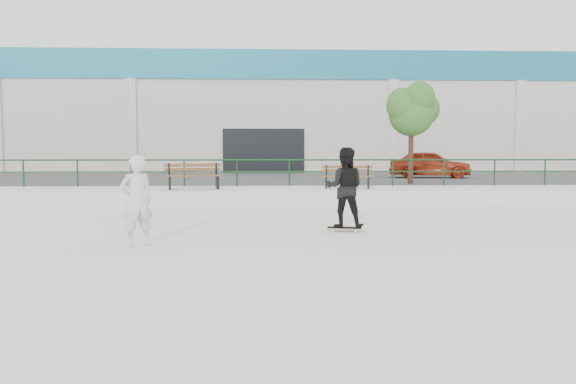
{
  "coord_description": "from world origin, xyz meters",
  "views": [
    {
      "loc": [
        0.05,
        -10.64,
        1.86
      ],
      "look_at": [
        0.58,
        2.0,
        0.92
      ],
      "focal_mm": 35.0,
      "sensor_mm": 36.0,
      "label": 1
    }
  ],
  "objects_px": {
    "standing_skater": "(345,187)",
    "seated_skater": "(137,201)",
    "bench_left": "(194,176)",
    "tree": "(412,108)",
    "red_car": "(430,164)",
    "skateboard": "(344,228)",
    "bench_right": "(347,177)"
  },
  "relations": [
    {
      "from": "standing_skater",
      "to": "seated_skater",
      "type": "xyz_separation_m",
      "value": [
        -4.32,
        -1.85,
        -0.13
      ]
    },
    {
      "from": "bench_left",
      "to": "bench_right",
      "type": "bearing_deg",
      "value": -9.43
    },
    {
      "from": "bench_left",
      "to": "tree",
      "type": "bearing_deg",
      "value": 5.35
    },
    {
      "from": "tree",
      "to": "seated_skater",
      "type": "relative_size",
      "value": 2.3
    },
    {
      "from": "bench_left",
      "to": "standing_skater",
      "type": "height_order",
      "value": "standing_skater"
    },
    {
      "from": "bench_right",
      "to": "tree",
      "type": "relative_size",
      "value": 0.46
    },
    {
      "from": "skateboard",
      "to": "bench_right",
      "type": "bearing_deg",
      "value": 92.16
    },
    {
      "from": "standing_skater",
      "to": "seated_skater",
      "type": "relative_size",
      "value": 1.04
    },
    {
      "from": "skateboard",
      "to": "standing_skater",
      "type": "distance_m",
      "value": 0.94
    },
    {
      "from": "bench_right",
      "to": "red_car",
      "type": "relative_size",
      "value": 0.46
    },
    {
      "from": "red_car",
      "to": "tree",
      "type": "bearing_deg",
      "value": 166.12
    },
    {
      "from": "tree",
      "to": "red_car",
      "type": "xyz_separation_m",
      "value": [
        2.32,
        5.25,
        -2.37
      ]
    },
    {
      "from": "bench_right",
      "to": "red_car",
      "type": "xyz_separation_m",
      "value": [
        5.28,
        7.64,
        0.27
      ]
    },
    {
      "from": "bench_left",
      "to": "skateboard",
      "type": "xyz_separation_m",
      "value": [
        4.34,
        -7.06,
        -0.88
      ]
    },
    {
      "from": "bench_right",
      "to": "seated_skater",
      "type": "height_order",
      "value": "seated_skater"
    },
    {
      "from": "bench_right",
      "to": "skateboard",
      "type": "xyz_separation_m",
      "value": [
        -1.14,
        -7.3,
        -0.84
      ]
    },
    {
      "from": "tree",
      "to": "seated_skater",
      "type": "bearing_deg",
      "value": -126.12
    },
    {
      "from": "bench_left",
      "to": "tree",
      "type": "xyz_separation_m",
      "value": [
        8.44,
        2.64,
        2.59
      ]
    },
    {
      "from": "red_car",
      "to": "standing_skater",
      "type": "bearing_deg",
      "value": 166.71
    },
    {
      "from": "seated_skater",
      "to": "standing_skater",
      "type": "bearing_deg",
      "value": 173.0
    },
    {
      "from": "bench_left",
      "to": "red_car",
      "type": "relative_size",
      "value": 0.52
    },
    {
      "from": "red_car",
      "to": "seated_skater",
      "type": "bearing_deg",
      "value": 157.35
    },
    {
      "from": "tree",
      "to": "bench_right",
      "type": "bearing_deg",
      "value": -141.05
    },
    {
      "from": "red_car",
      "to": "standing_skater",
      "type": "distance_m",
      "value": 16.26
    },
    {
      "from": "bench_left",
      "to": "red_car",
      "type": "xyz_separation_m",
      "value": [
        10.76,
        7.88,
        0.23
      ]
    },
    {
      "from": "seated_skater",
      "to": "red_car",
      "type": "bearing_deg",
      "value": -152.77
    },
    {
      "from": "red_car",
      "to": "seated_skater",
      "type": "height_order",
      "value": "red_car"
    },
    {
      "from": "skateboard",
      "to": "seated_skater",
      "type": "height_order",
      "value": "seated_skater"
    },
    {
      "from": "bench_left",
      "to": "bench_right",
      "type": "relative_size",
      "value": 1.11
    },
    {
      "from": "red_car",
      "to": "skateboard",
      "type": "bearing_deg",
      "value": 166.71
    },
    {
      "from": "bench_left",
      "to": "skateboard",
      "type": "height_order",
      "value": "bench_left"
    },
    {
      "from": "bench_left",
      "to": "tree",
      "type": "height_order",
      "value": "tree"
    }
  ]
}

